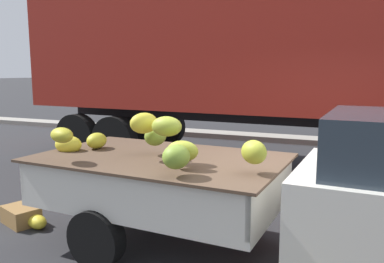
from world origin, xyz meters
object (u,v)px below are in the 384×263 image
object	(u,v)px
pickup_truck	(339,197)
semi_trailer	(286,49)
fallen_banana_bunch_near_tailgate	(37,222)
produce_crate	(21,215)

from	to	relation	value
pickup_truck	semi_trailer	xyz separation A→B (m)	(-1.34, 4.53, 1.66)
pickup_truck	semi_trailer	size ratio (longest dim) A/B	0.42
pickup_truck	fallen_banana_bunch_near_tailgate	bearing A→B (deg)	-175.42
fallen_banana_bunch_near_tailgate	produce_crate	xyz separation A→B (m)	(-0.32, 0.04, 0.03)
pickup_truck	produce_crate	world-z (taller)	pickup_truck
semi_trailer	produce_crate	xyz separation A→B (m)	(-2.71, -4.61, -2.42)
semi_trailer	fallen_banana_bunch_near_tailgate	distance (m)	5.77
semi_trailer	fallen_banana_bunch_near_tailgate	bearing A→B (deg)	-115.17
fallen_banana_bunch_near_tailgate	produce_crate	world-z (taller)	produce_crate
semi_trailer	produce_crate	distance (m)	5.87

